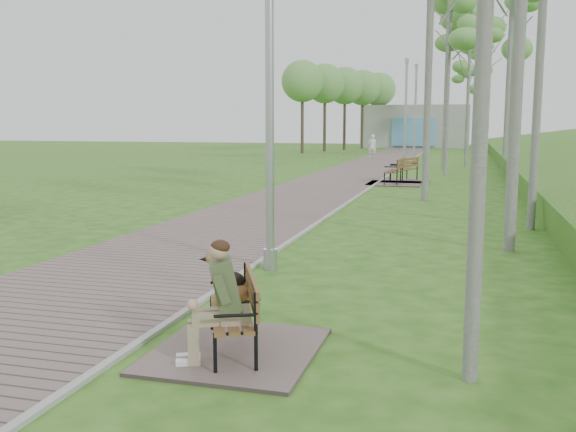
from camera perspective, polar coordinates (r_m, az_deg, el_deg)
ground at (r=13.07m, az=0.64°, el=-2.08°), size 120.00×120.00×0.00m
walkway at (r=34.38m, az=7.05°, el=4.35°), size 3.50×67.00×0.04m
kerb at (r=34.16m, az=9.96°, el=4.27°), size 0.10×67.00×0.05m
building_north at (r=63.58m, az=11.29°, el=7.82°), size 10.00×5.20×4.00m
bench_main at (r=6.67m, az=-5.52°, el=-8.81°), size 1.64×1.82×1.43m
bench_second at (r=25.13m, az=9.37°, el=3.35°), size 2.01×2.24×1.24m
bench_third at (r=26.28m, az=10.26°, el=3.52°), size 1.95×2.17×1.20m
lamp_post_near at (r=10.15m, az=-1.64°, el=10.47°), size 0.23×0.23×5.86m
lamp_post_second at (r=33.66m, az=10.40°, el=8.60°), size 0.22×0.22×5.58m
lamp_post_third at (r=39.31m, az=11.23°, el=8.65°), size 0.22×0.22×5.78m
lamp_post_far at (r=54.56m, az=12.43°, el=8.48°), size 0.22×0.22×5.79m
pedestrian_near at (r=43.85m, az=7.50°, el=6.18°), size 0.64×0.48×1.57m
birch_mid_a at (r=29.75m, az=14.18°, el=15.44°), size 2.36×2.36×7.87m
birch_mid_c at (r=33.16m, az=14.06°, el=16.91°), size 2.53×2.53×9.49m
birch_far_a at (r=41.76m, az=19.42°, el=15.25°), size 2.85×2.85×9.85m
birch_far_b at (r=35.72m, az=15.94°, el=15.87°), size 2.62×2.62×9.23m
birch_far_c at (r=49.45m, az=17.11°, el=15.03°), size 2.58×2.58×10.77m
birch_distant_a at (r=49.96m, az=15.69°, el=11.46°), size 2.31×2.31×6.84m
birch_distant_b at (r=56.63m, az=16.78°, el=13.39°), size 2.77×2.77×9.83m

